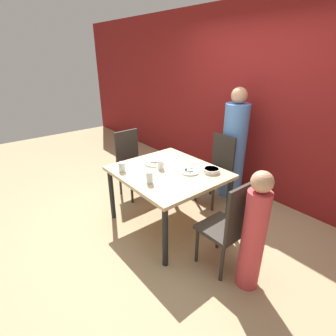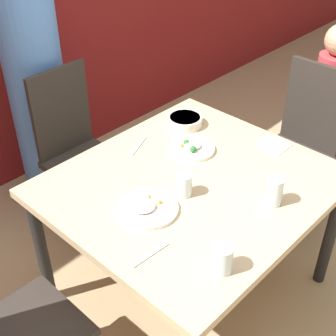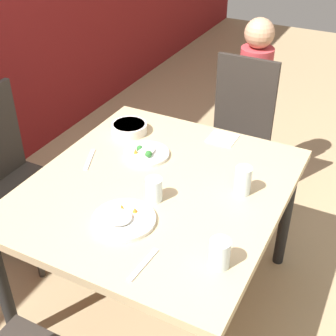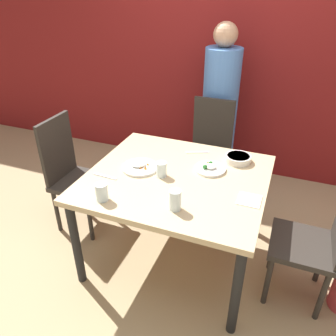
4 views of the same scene
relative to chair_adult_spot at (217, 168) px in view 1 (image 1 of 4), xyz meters
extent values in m
plane|color=tan|center=(0.00, -0.90, -0.52)|extent=(10.00, 10.00, 0.00)
cube|color=maroon|center=(0.00, 0.70, 0.83)|extent=(10.00, 0.06, 2.70)
cube|color=tan|center=(0.00, -0.90, 0.20)|extent=(1.22, 1.10, 0.04)
cylinder|color=black|center=(-0.55, -1.38, -0.17)|extent=(0.06, 0.06, 0.70)
cylinder|color=black|center=(0.55, -1.38, -0.17)|extent=(0.06, 0.06, 0.70)
cylinder|color=black|center=(-0.55, -0.41, -0.17)|extent=(0.06, 0.06, 0.70)
cylinder|color=black|center=(0.55, -0.41, -0.17)|extent=(0.06, 0.06, 0.70)
cube|color=#2D2823|center=(0.00, -0.08, -0.08)|extent=(0.40, 0.40, 0.04)
cube|color=#2D2823|center=(0.00, 0.11, 0.20)|extent=(0.38, 0.03, 0.53)
cylinder|color=#2D2823|center=(-0.17, -0.24, -0.31)|extent=(0.04, 0.04, 0.41)
cylinder|color=#2D2823|center=(0.17, -0.24, -0.31)|extent=(0.04, 0.04, 0.41)
cylinder|color=#2D2823|center=(-0.17, 0.09, -0.31)|extent=(0.04, 0.04, 0.41)
cylinder|color=#2D2823|center=(0.17, 0.09, -0.31)|extent=(0.04, 0.04, 0.41)
cube|color=#2D2823|center=(0.88, -0.93, -0.08)|extent=(0.40, 0.40, 0.04)
cube|color=#2D2823|center=(1.07, -0.93, 0.20)|extent=(0.03, 0.38, 0.53)
cylinder|color=#2D2823|center=(0.72, -0.77, -0.31)|extent=(0.04, 0.04, 0.41)
cylinder|color=#2D2823|center=(0.72, -1.10, -0.31)|extent=(0.04, 0.04, 0.41)
cylinder|color=#2D2823|center=(1.05, -0.77, -0.31)|extent=(0.04, 0.04, 0.41)
cylinder|color=#2D2823|center=(1.05, -1.10, -0.31)|extent=(0.04, 0.04, 0.41)
cube|color=#2D2823|center=(-0.88, -0.82, -0.08)|extent=(0.40, 0.40, 0.04)
cube|color=#2D2823|center=(-1.06, -0.82, 0.20)|extent=(0.03, 0.38, 0.53)
cylinder|color=#2D2823|center=(-0.71, -0.99, -0.31)|extent=(0.04, 0.04, 0.41)
cylinder|color=#2D2823|center=(-0.71, -0.66, -0.31)|extent=(0.04, 0.04, 0.41)
cylinder|color=#2D2823|center=(-1.04, -0.99, -0.31)|extent=(0.04, 0.04, 0.41)
cylinder|color=#2D2823|center=(-1.04, -0.66, -0.31)|extent=(0.04, 0.04, 0.41)
cylinder|color=#5184D1|center=(0.00, 0.33, 0.17)|extent=(0.34, 0.34, 1.38)
sphere|color=tan|center=(0.00, 0.33, 0.98)|extent=(0.22, 0.22, 0.22)
cylinder|color=#C63D42|center=(1.22, -0.93, -0.02)|extent=(0.21, 0.21, 0.99)
sphere|color=tan|center=(1.22, -0.93, 0.56)|extent=(0.18, 0.18, 0.18)
cylinder|color=silver|center=(0.36, -0.54, 0.24)|extent=(0.19, 0.19, 0.05)
cylinder|color=#BC5123|center=(0.36, -0.54, 0.27)|extent=(0.17, 0.17, 0.01)
cylinder|color=white|center=(-0.28, -0.89, 0.23)|extent=(0.26, 0.26, 0.02)
ellipsoid|color=white|center=(-0.30, -0.88, 0.25)|extent=(0.11, 0.11, 0.02)
cone|color=orange|center=(-0.26, -0.92, 0.25)|extent=(0.02, 0.02, 0.02)
cone|color=orange|center=(-0.23, -0.92, 0.25)|extent=(0.02, 0.02, 0.02)
cone|color=orange|center=(-0.23, -0.86, 0.25)|extent=(0.02, 0.02, 0.02)
cylinder|color=white|center=(0.19, -0.73, 0.23)|extent=(0.22, 0.22, 0.02)
ellipsoid|color=white|center=(0.20, -0.73, 0.25)|extent=(0.08, 0.08, 0.02)
cone|color=orange|center=(0.21, -0.70, 0.25)|extent=(0.02, 0.02, 0.02)
cone|color=orange|center=(0.16, -0.69, 0.25)|extent=(0.02, 0.02, 0.03)
sphere|color=#2D702D|center=(0.19, -0.70, 0.25)|extent=(0.03, 0.03, 0.03)
sphere|color=#2D702D|center=(0.16, -0.76, 0.25)|extent=(0.03, 0.03, 0.03)
cylinder|color=silver|center=(0.12, -1.25, 0.28)|extent=(0.07, 0.07, 0.13)
cylinder|color=silver|center=(-0.10, -0.93, 0.27)|extent=(0.07, 0.07, 0.11)
cylinder|color=silver|center=(-0.33, -1.33, 0.28)|extent=(0.08, 0.08, 0.11)
cube|color=white|center=(0.52, -1.00, 0.22)|extent=(0.14, 0.14, 0.01)
cube|color=silver|center=(-0.45, -1.08, 0.22)|extent=(0.18, 0.03, 0.01)
cube|color=silver|center=(0.03, -0.51, 0.22)|extent=(0.17, 0.09, 0.01)
camera|label=1|loc=(2.18, -2.68, 1.50)|focal=28.00mm
camera|label=2|loc=(-1.31, -1.98, 1.51)|focal=50.00mm
camera|label=3|loc=(-1.48, -1.71, 1.45)|focal=50.00mm
camera|label=4|loc=(0.65, -2.71, 1.40)|focal=35.00mm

